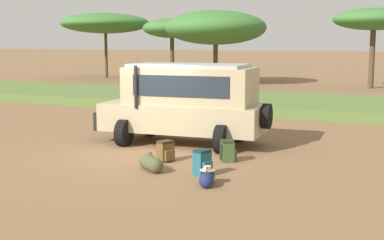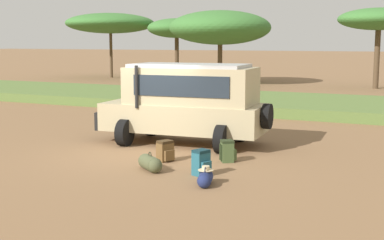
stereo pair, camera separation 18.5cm
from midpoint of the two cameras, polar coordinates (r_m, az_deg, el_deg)
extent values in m
plane|color=olive|center=(15.04, -5.03, -3.57)|extent=(320.00, 320.00, 0.00)
cube|color=#5B7538|center=(25.61, 8.30, 1.83)|extent=(120.00, 7.00, 0.44)
cube|color=tan|center=(16.31, -0.58, 0.32)|extent=(5.05, 2.32, 0.84)
cube|color=tan|center=(16.11, 0.25, 3.69)|extent=(3.96, 2.11, 1.10)
cube|color=#232D38|center=(16.70, -4.67, 3.66)|extent=(0.20, 1.56, 0.77)
cube|color=#232D38|center=(15.27, -0.92, 3.62)|extent=(2.93, 0.30, 0.60)
cube|color=#232D38|center=(16.95, 1.31, 4.10)|extent=(2.93, 0.30, 0.60)
cube|color=#B7B7B7|center=(16.09, 0.08, 5.83)|extent=(3.57, 2.00, 0.10)
cube|color=black|center=(17.41, -8.49, 0.18)|extent=(0.30, 1.62, 0.56)
cylinder|color=black|center=(15.75, -5.61, 3.55)|extent=(0.10, 0.10, 1.25)
cylinder|color=black|center=(16.12, -6.87, -1.35)|extent=(0.35, 0.82, 0.80)
cylinder|color=black|center=(17.84, -4.01, -0.37)|extent=(0.35, 0.82, 0.80)
cylinder|color=black|center=(14.98, 3.52, -2.04)|extent=(0.35, 0.82, 0.80)
cylinder|color=black|center=(16.82, 5.45, -0.92)|extent=(0.35, 0.82, 0.80)
cylinder|color=black|center=(15.55, 8.36, 0.39)|extent=(0.28, 0.75, 0.74)
cube|color=#235B6B|center=(12.55, 1.39, -4.69)|extent=(0.38, 0.44, 0.54)
cube|color=#235B6B|center=(12.44, 1.96, -5.12)|extent=(0.17, 0.29, 0.30)
cube|color=#13323A|center=(12.48, 1.40, -3.34)|extent=(0.39, 0.43, 0.07)
cylinder|color=#13323A|center=(12.71, 1.16, -4.51)|extent=(0.04, 0.04, 0.46)
cylinder|color=#13323A|center=(12.60, 0.62, -4.63)|extent=(0.04, 0.04, 0.46)
cube|color=#42562D|center=(13.96, 4.14, -3.45)|extent=(0.45, 0.46, 0.50)
cube|color=#42562D|center=(14.01, 4.89, -3.67)|extent=(0.22, 0.27, 0.28)
cube|color=#242F19|center=(13.90, 4.15, -2.31)|extent=(0.45, 0.46, 0.07)
cylinder|color=#242F19|center=(14.00, 3.40, -3.40)|extent=(0.04, 0.04, 0.43)
cylinder|color=#242F19|center=(13.84, 3.54, -3.54)|extent=(0.04, 0.04, 0.43)
cube|color=brown|center=(14.00, -2.51, -3.44)|extent=(0.40, 0.47, 0.48)
cube|color=brown|center=(13.88, -2.05, -3.79)|extent=(0.19, 0.31, 0.27)
cube|color=#3A2A16|center=(13.95, -2.52, -2.35)|extent=(0.41, 0.46, 0.07)
cylinder|color=#3A2A16|center=(14.17, -2.63, -3.29)|extent=(0.04, 0.04, 0.41)
cylinder|color=#3A2A16|center=(14.06, -3.19, -3.39)|extent=(0.04, 0.04, 0.41)
cylinder|color=navy|center=(11.70, 1.88, -6.26)|extent=(0.43, 0.54, 0.30)
sphere|color=navy|center=(11.93, 2.00, -5.97)|extent=(0.30, 0.30, 0.30)
sphere|color=navy|center=(11.48, 1.75, -6.55)|extent=(0.30, 0.30, 0.30)
torus|color=#121834|center=(11.66, 1.88, -5.44)|extent=(0.07, 0.16, 0.16)
cylinder|color=beige|center=(11.76, 1.93, -5.36)|extent=(0.34, 0.34, 0.02)
cylinder|color=beige|center=(11.75, 1.93, -5.13)|extent=(0.17, 0.17, 0.09)
cylinder|color=#4C5133|center=(13.03, -4.09, -4.61)|extent=(0.69, 0.64, 0.36)
sphere|color=#4C5133|center=(13.30, -4.60, -4.36)|extent=(0.36, 0.36, 0.36)
sphere|color=#4C5133|center=(12.77, -3.55, -4.88)|extent=(0.36, 0.36, 0.36)
torus|color=#2D301E|center=(12.99, -4.10, -3.75)|extent=(0.15, 0.12, 0.16)
cylinder|color=brown|center=(46.90, -8.51, 6.89)|extent=(0.25, 0.25, 3.90)
ellipsoid|color=#3D7533|center=(46.91, -8.58, 10.16)|extent=(7.43, 7.91, 1.72)
cylinder|color=brown|center=(44.03, -1.51, 6.62)|extent=(0.33, 0.33, 3.50)
ellipsoid|color=#3D7533|center=(44.02, -1.52, 9.77)|extent=(4.75, 4.87, 1.58)
cylinder|color=brown|center=(39.58, 3.13, 6.08)|extent=(0.34, 0.34, 3.04)
ellipsoid|color=#3D7533|center=(39.56, 3.16, 9.81)|extent=(7.35, 7.82, 2.48)
cylinder|color=brown|center=(37.46, 19.25, 6.18)|extent=(0.36, 0.36, 3.93)
ellipsoid|color=#3D7533|center=(37.47, 19.44, 10.13)|extent=(5.29, 4.82, 1.45)
camera|label=1|loc=(0.09, -89.63, 0.05)|focal=50.00mm
camera|label=2|loc=(0.09, 90.37, -0.05)|focal=50.00mm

